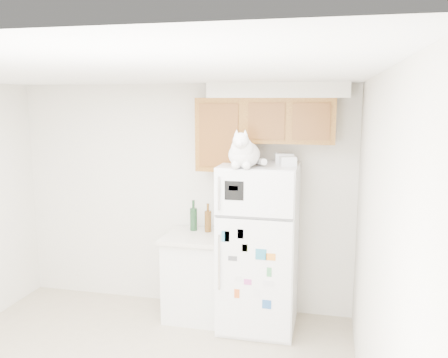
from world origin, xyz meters
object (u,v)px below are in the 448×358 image
(base_counter, at_px, (196,275))
(refrigerator, at_px, (259,247))
(cat, at_px, (244,153))
(storage_box_back, at_px, (284,158))
(storage_box_front, at_px, (288,161))
(bottle_green, at_px, (194,215))
(bottle_amber, at_px, (208,218))

(base_counter, bearing_deg, refrigerator, -6.09)
(cat, bearing_deg, storage_box_back, 48.59)
(base_counter, height_order, storage_box_front, storage_box_front)
(bottle_green, bearing_deg, bottle_amber, -6.49)
(bottle_green, relative_size, bottle_amber, 1.08)
(bottle_amber, bearing_deg, cat, -43.57)
(base_counter, xyz_separation_m, storage_box_front, (0.97, -0.12, 1.28))
(refrigerator, xyz_separation_m, bottle_amber, (-0.59, 0.20, 0.22))
(base_counter, bearing_deg, bottle_amber, 50.69)
(storage_box_back, xyz_separation_m, bottle_amber, (-0.81, 0.06, -0.67))
(base_counter, height_order, storage_box_back, storage_box_back)
(refrigerator, height_order, bottle_amber, refrigerator)
(base_counter, distance_m, storage_box_front, 1.61)
(base_counter, distance_m, storage_box_back, 1.58)
(refrigerator, distance_m, base_counter, 0.79)
(base_counter, height_order, cat, cat)
(refrigerator, xyz_separation_m, storage_box_front, (0.28, -0.04, 0.89))
(refrigerator, height_order, storage_box_front, storage_box_front)
(cat, bearing_deg, base_counter, 150.67)
(refrigerator, xyz_separation_m, storage_box_back, (0.23, 0.14, 0.90))
(refrigerator, height_order, bottle_green, refrigerator)
(refrigerator, xyz_separation_m, bottle_green, (-0.75, 0.22, 0.24))
(storage_box_front, bearing_deg, base_counter, 154.58)
(storage_box_back, bearing_deg, bottle_amber, 164.86)
(cat, bearing_deg, bottle_amber, 136.43)
(refrigerator, height_order, base_counter, refrigerator)
(bottle_amber, bearing_deg, storage_box_front, -15.55)
(cat, bearing_deg, bottle_green, 143.79)
(storage_box_front, xyz_separation_m, bottle_amber, (-0.87, 0.24, -0.67))
(refrigerator, bearing_deg, bottle_amber, 161.20)
(cat, relative_size, storage_box_back, 2.94)
(storage_box_back, bearing_deg, base_counter, 173.22)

